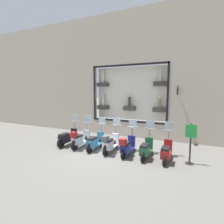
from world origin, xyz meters
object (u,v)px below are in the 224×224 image
(scooter_navy_2, at_px, (127,146))
(scooter_silver_5, at_px, (80,139))
(scooter_green_1, at_px, (146,149))
(scooter_teal_4, at_px, (95,142))
(scooter_red_0, at_px, (166,152))
(scooter_white_3, at_px, (110,143))
(shop_sign_post, at_px, (190,142))
(scooter_black_6, at_px, (67,138))

(scooter_navy_2, distance_m, scooter_silver_5, 2.73)
(scooter_green_1, relative_size, scooter_teal_4, 1.00)
(scooter_red_0, distance_m, scooter_teal_4, 3.64)
(scooter_green_1, xyz_separation_m, scooter_silver_5, (-0.05, 3.64, 0.06))
(scooter_red_0, height_order, scooter_teal_4, scooter_red_0)
(scooter_green_1, height_order, scooter_silver_5, scooter_silver_5)
(scooter_white_3, distance_m, scooter_silver_5, 1.82)
(scooter_red_0, bearing_deg, shop_sign_post, -84.03)
(scooter_red_0, xyz_separation_m, scooter_black_6, (0.01, 5.46, 0.02))
(scooter_red_0, relative_size, scooter_navy_2, 1.00)
(scooter_teal_4, height_order, scooter_black_6, scooter_black_6)
(scooter_teal_4, bearing_deg, scooter_navy_2, -92.19)
(scooter_white_3, xyz_separation_m, scooter_silver_5, (0.00, 1.82, 0.01))
(scooter_green_1, bearing_deg, scooter_black_6, 89.92)
(scooter_green_1, distance_m, shop_sign_post, 1.94)
(scooter_white_3, bearing_deg, scooter_navy_2, -90.67)
(scooter_green_1, bearing_deg, scooter_teal_4, 89.97)
(scooter_silver_5, relative_size, shop_sign_post, 1.03)
(scooter_navy_2, relative_size, shop_sign_post, 1.02)
(scooter_silver_5, distance_m, scooter_black_6, 0.91)
(scooter_green_1, bearing_deg, scooter_red_0, -90.01)
(scooter_green_1, height_order, scooter_teal_4, scooter_green_1)
(scooter_red_0, height_order, scooter_silver_5, scooter_silver_5)
(scooter_black_6, bearing_deg, shop_sign_post, -89.16)
(scooter_navy_2, height_order, scooter_teal_4, scooter_teal_4)
(scooter_navy_2, xyz_separation_m, scooter_black_6, (0.07, 3.64, -0.01))
(scooter_navy_2, xyz_separation_m, scooter_silver_5, (0.01, 2.73, 0.03))
(scooter_teal_4, bearing_deg, scooter_black_6, 89.86)
(scooter_silver_5, bearing_deg, shop_sign_post, -88.41)
(scooter_black_6, height_order, shop_sign_post, shop_sign_post)
(scooter_green_1, distance_m, scooter_teal_4, 2.73)
(scooter_navy_2, bearing_deg, scooter_white_3, 89.33)
(scooter_navy_2, bearing_deg, scooter_teal_4, 87.81)
(scooter_red_0, relative_size, scooter_white_3, 1.00)
(scooter_teal_4, xyz_separation_m, scooter_black_6, (0.00, 1.82, 0.01))
(scooter_green_1, distance_m, scooter_silver_5, 3.64)
(scooter_white_3, xyz_separation_m, scooter_black_6, (0.06, 2.73, -0.03))
(scooter_navy_2, height_order, scooter_white_3, scooter_white_3)
(scooter_navy_2, bearing_deg, scooter_silver_5, 89.69)
(scooter_white_3, bearing_deg, scooter_teal_4, 86.30)
(scooter_navy_2, relative_size, scooter_black_6, 0.99)
(scooter_silver_5, height_order, scooter_black_6, scooter_black_6)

